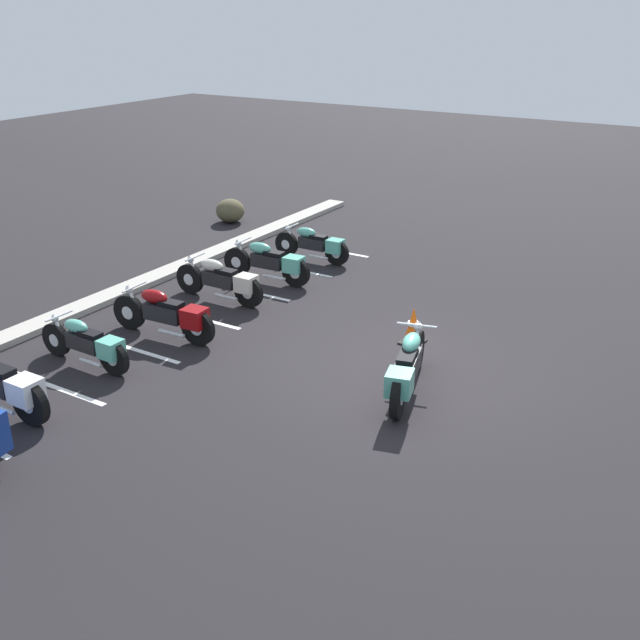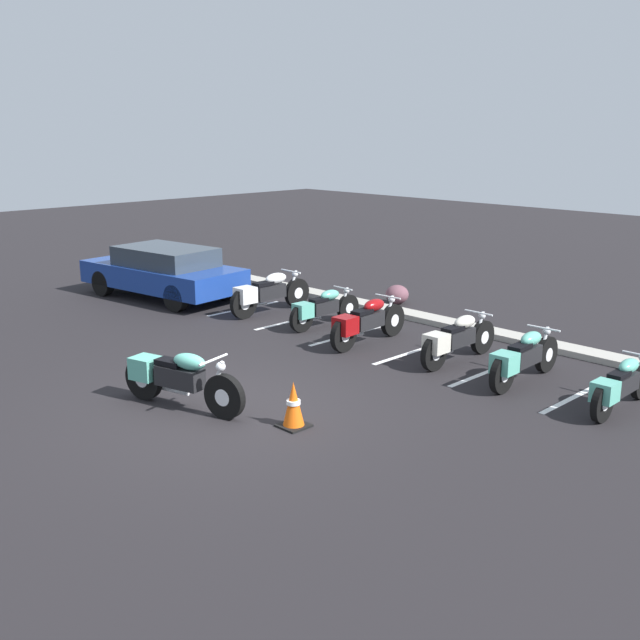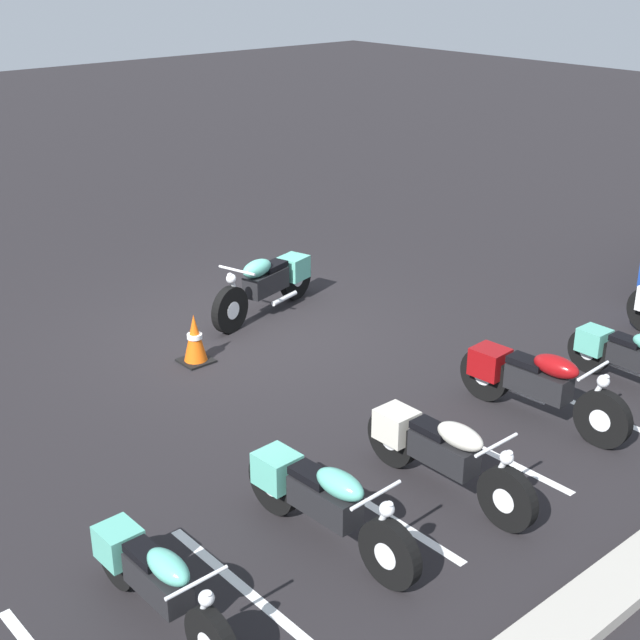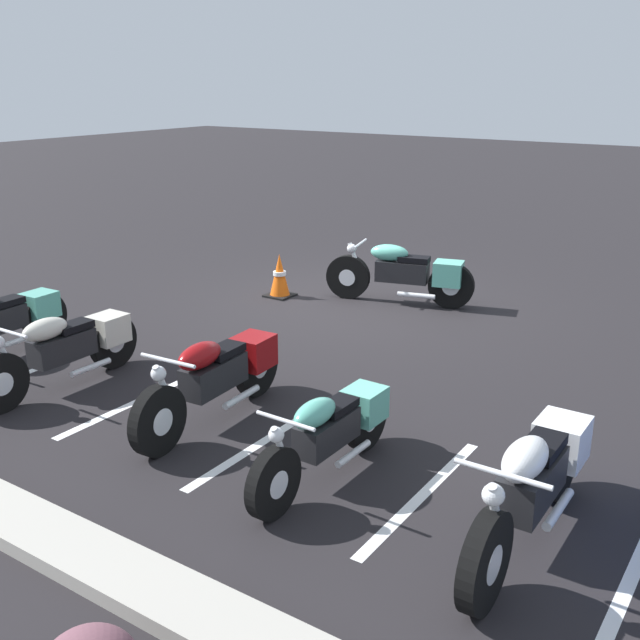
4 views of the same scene
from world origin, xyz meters
name	(u,v)px [view 4 (image 4 of 4)]	position (x,y,z in m)	size (l,w,h in m)	color
ground	(353,304)	(0.00, 0.00, 0.00)	(60.00, 60.00, 0.00)	black
motorcycle_teal_featured	(406,273)	(-0.65, -0.44, 0.47)	(2.21, 0.88, 0.89)	black
parked_bike_0	(535,480)	(-4.21, 4.39, 0.48)	(0.64, 2.30, 0.90)	black
parked_bike_1	(331,431)	(-2.48, 4.43, 0.41)	(0.55, 1.97, 0.77)	black
parked_bike_2	(218,375)	(-0.93, 4.10, 0.46)	(0.62, 2.20, 0.87)	black
parked_bike_3	(67,347)	(1.00, 4.39, 0.44)	(0.60, 2.12, 0.84)	black
parked_bike_4	(0,321)	(2.43, 4.24, 0.45)	(0.60, 2.13, 0.84)	black
traffic_cone	(280,277)	(1.16, 0.29, 0.32)	(0.40, 0.40, 0.67)	black
stall_line_0	(636,566)	(-4.96, 4.30, 0.00)	(0.10, 2.10, 0.00)	white
stall_line_1	(422,495)	(-3.29, 4.30, 0.00)	(0.10, 2.10, 0.00)	white
stall_line_2	(262,442)	(-1.63, 4.30, 0.00)	(0.10, 2.10, 0.00)	white
stall_line_3	(137,401)	(0.04, 4.30, 0.00)	(0.10, 2.10, 0.00)	white
stall_line_4	(38,369)	(1.71, 4.30, 0.00)	(0.10, 2.10, 0.00)	white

